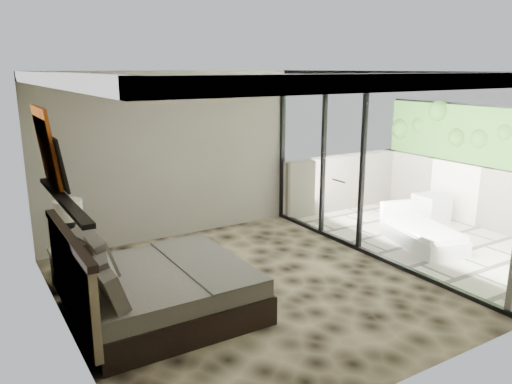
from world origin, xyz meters
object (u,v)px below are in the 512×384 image
nightstand (71,269)px  lounger (421,234)px  ottoman (431,208)px  table_lamp (69,218)px  bed (155,289)px

nightstand → lounger: (5.28, -1.33, -0.06)m
nightstand → ottoman: bearing=14.1°
ottoman → lounger: bearing=-146.9°
table_lamp → ottoman: size_ratio=1.26×
bed → nightstand: bed is taller
nightstand → lounger: 5.44m
ottoman → lounger: size_ratio=0.33×
bed → ottoman: size_ratio=3.86×
bed → ottoman: (5.75, 0.78, -0.07)m
bed → nightstand: (-0.67, 1.37, -0.10)m
nightstand → table_lamp: bearing=-9.6°
bed → lounger: 4.61m
lounger → nightstand: bearing=-179.2°
lounger → bed: bearing=-164.5°
table_lamp → ottoman: table_lamp is taller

